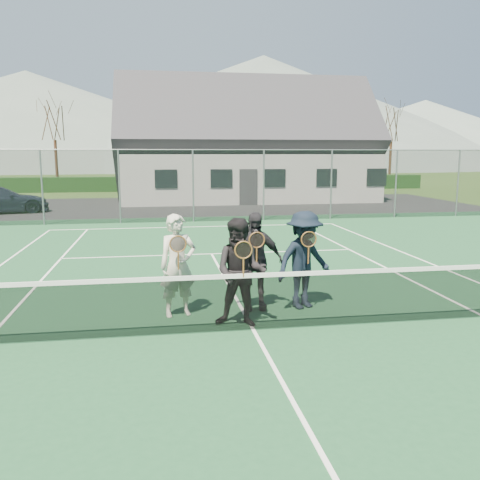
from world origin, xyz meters
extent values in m
plane|color=#2C4619|center=(0.00, 20.00, 0.00)|extent=(220.00, 220.00, 0.00)
cube|color=#1C4C2B|center=(0.00, 0.00, 0.01)|extent=(30.00, 30.00, 0.02)
cube|color=black|center=(-4.00, 20.00, 0.01)|extent=(40.00, 12.00, 0.01)
cube|color=black|center=(0.00, 32.00, 0.55)|extent=(40.00, 1.20, 1.10)
cone|color=#526258|center=(-25.00, 95.00, 9.00)|extent=(110.00, 110.00, 18.00)
cone|color=#51625A|center=(20.00, 95.00, 11.00)|extent=(120.00, 120.00, 22.00)
cone|color=slate|center=(55.00, 95.00, 7.00)|extent=(90.00, 90.00, 14.00)
cube|color=white|center=(0.00, 11.88, 0.03)|extent=(10.97, 0.06, 0.01)
cube|color=white|center=(0.00, 6.40, 0.03)|extent=(8.23, 0.06, 0.01)
cube|color=white|center=(0.00, 0.00, 0.03)|extent=(0.06, 12.80, 0.01)
cube|color=black|center=(0.00, 0.00, 0.48)|extent=(11.60, 0.02, 0.88)
cube|color=white|center=(0.00, 0.00, 0.93)|extent=(11.60, 0.03, 0.07)
cylinder|color=slate|center=(-6.00, 13.50, 1.50)|extent=(0.07, 0.07, 3.00)
cylinder|color=slate|center=(-3.00, 13.50, 1.50)|extent=(0.07, 0.07, 3.00)
cylinder|color=slate|center=(0.00, 13.50, 1.50)|extent=(0.07, 0.07, 3.00)
cylinder|color=slate|center=(3.00, 13.50, 1.50)|extent=(0.07, 0.07, 3.00)
cylinder|color=slate|center=(6.00, 13.50, 1.50)|extent=(0.07, 0.07, 3.00)
cylinder|color=slate|center=(9.00, 13.50, 1.50)|extent=(0.07, 0.07, 3.00)
cylinder|color=slate|center=(12.00, 13.50, 1.50)|extent=(0.07, 0.07, 3.00)
cube|color=black|center=(0.00, 13.50, 1.50)|extent=(30.00, 0.03, 3.00)
cylinder|color=slate|center=(0.00, 13.50, 3.00)|extent=(30.00, 0.04, 0.04)
cube|color=silver|center=(4.00, 24.00, 1.40)|extent=(15.00, 8.00, 2.80)
pyramid|color=#2D2D33|center=(4.00, 24.00, 5.65)|extent=(15.60, 8.20, 4.10)
cube|color=#2D2D33|center=(3.50, 19.98, 1.00)|extent=(1.00, 0.06, 2.00)
cube|color=black|center=(-1.00, 19.98, 1.50)|extent=(1.20, 0.06, 1.00)
cube|color=black|center=(2.00, 19.98, 1.50)|extent=(1.20, 0.06, 1.00)
cube|color=black|center=(5.00, 19.98, 1.50)|extent=(1.20, 0.06, 1.00)
cube|color=black|center=(8.00, 19.98, 1.50)|extent=(1.20, 0.06, 1.00)
cube|color=black|center=(11.00, 19.98, 1.50)|extent=(1.20, 0.06, 1.00)
cylinder|color=#361E13|center=(-9.00, 33.00, 1.93)|extent=(0.22, 0.22, 3.85)
cylinder|color=#3B2A15|center=(2.00, 33.00, 1.93)|extent=(0.22, 0.22, 3.85)
cylinder|color=#3A2715|center=(12.00, 33.00, 1.93)|extent=(0.22, 0.22, 3.85)
cylinder|color=#382114|center=(18.00, 33.00, 1.93)|extent=(0.22, 0.22, 3.85)
imported|color=beige|center=(-1.16, 0.97, 0.92)|extent=(0.74, 0.58, 1.80)
torus|color=brown|center=(-1.16, 0.70, 1.35)|extent=(0.29, 0.02, 0.29)
cylinder|color=black|center=(-1.16, 0.70, 1.35)|extent=(0.25, 0.00, 0.25)
cylinder|color=brown|center=(-1.16, 0.70, 1.07)|extent=(0.03, 0.03, 0.32)
imported|color=black|center=(-0.17, 0.26, 0.92)|extent=(1.05, 0.93, 1.80)
torus|color=brown|center=(-0.17, -0.01, 1.35)|extent=(0.29, 0.02, 0.29)
cylinder|color=black|center=(-0.17, -0.01, 1.35)|extent=(0.25, 0.00, 0.25)
cylinder|color=brown|center=(-0.17, -0.01, 1.07)|extent=(0.03, 0.03, 0.32)
imported|color=#232227|center=(0.22, 1.14, 0.92)|extent=(1.06, 0.46, 1.80)
torus|color=brown|center=(0.22, 0.87, 1.35)|extent=(0.29, 0.02, 0.29)
cylinder|color=black|center=(0.22, 0.87, 1.35)|extent=(0.25, 0.00, 0.25)
cylinder|color=brown|center=(0.22, 0.87, 1.07)|extent=(0.03, 0.03, 0.32)
imported|color=black|center=(1.14, 1.07, 0.92)|extent=(1.33, 1.05, 1.80)
torus|color=brown|center=(1.14, 0.80, 1.35)|extent=(0.29, 0.02, 0.29)
cylinder|color=black|center=(1.14, 0.80, 1.35)|extent=(0.25, 0.00, 0.25)
cylinder|color=brown|center=(1.14, 0.80, 1.07)|extent=(0.03, 0.03, 0.32)
camera|label=1|loc=(-1.48, -7.72, 2.84)|focal=38.00mm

